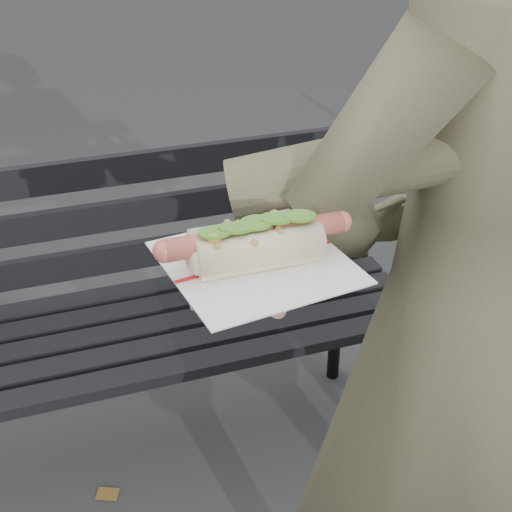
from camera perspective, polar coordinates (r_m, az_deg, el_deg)
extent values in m
cylinder|color=black|center=(2.08, 10.34, -10.43)|extent=(0.04, 0.04, 0.45)
cylinder|color=black|center=(2.31, 6.43, -5.23)|extent=(0.04, 0.04, 0.45)
cube|color=black|center=(1.74, -8.87, -9.46)|extent=(1.50, 0.07, 0.03)
cube|color=black|center=(1.81, -9.42, -7.69)|extent=(1.50, 0.07, 0.03)
cube|color=black|center=(1.88, -9.92, -6.05)|extent=(1.50, 0.07, 0.03)
cube|color=black|center=(1.95, -10.39, -4.53)|extent=(1.50, 0.07, 0.03)
cube|color=black|center=(2.03, -10.82, -3.12)|extent=(1.50, 0.07, 0.03)
cube|color=black|center=(2.10, 6.91, 4.95)|extent=(0.04, 0.03, 0.42)
cube|color=black|center=(2.00, -11.25, -0.16)|extent=(1.50, 0.02, 0.08)
cube|color=black|center=(1.93, -11.64, 3.14)|extent=(1.50, 0.02, 0.08)
cube|color=black|center=(1.88, -12.06, 6.64)|extent=(1.50, 0.02, 0.08)
imported|color=#4D4B33|center=(1.19, 16.54, -5.45)|extent=(0.71, 0.51, 1.81)
cylinder|color=#4D4B33|center=(0.94, 13.14, 8.03)|extent=(0.51, 0.23, 0.19)
cylinder|color=#D8A384|center=(0.81, 2.46, -0.40)|extent=(0.09, 0.08, 0.07)
ellipsoid|color=#D8A384|center=(0.79, 0.00, -1.56)|extent=(0.10, 0.12, 0.03)
cylinder|color=#D8A384|center=(0.75, -3.25, -3.31)|extent=(0.06, 0.02, 0.02)
cylinder|color=#D8A384|center=(0.77, -3.66, -2.52)|extent=(0.06, 0.02, 0.02)
cylinder|color=#D8A384|center=(0.78, -4.05, -1.75)|extent=(0.06, 0.02, 0.02)
cylinder|color=#D8A384|center=(0.80, -4.43, -1.02)|extent=(0.06, 0.02, 0.02)
cylinder|color=#D8A384|center=(0.75, 2.08, -3.44)|extent=(0.04, 0.05, 0.02)
cube|color=white|center=(0.78, 0.00, -0.50)|extent=(0.21, 0.21, 0.00)
cube|color=#B21E1E|center=(0.78, 0.00, -0.40)|extent=(0.19, 0.03, 0.00)
cylinder|color=#CA604E|center=(0.76, 0.00, 1.61)|extent=(0.20, 0.02, 0.02)
sphere|color=#CA604E|center=(0.74, -7.33, 0.38)|extent=(0.02, 0.02, 0.02)
sphere|color=#CA604E|center=(0.80, 6.83, 2.73)|extent=(0.03, 0.02, 0.02)
sphere|color=#9E6B2D|center=(0.75, -1.42, 1.97)|extent=(0.01, 0.01, 0.01)
sphere|color=#9E6B2D|center=(0.77, 1.44, 2.77)|extent=(0.01, 0.01, 0.01)
sphere|color=#9E6B2D|center=(0.76, 1.80, 2.19)|extent=(0.01, 0.01, 0.01)
sphere|color=#9E6B2D|center=(0.76, 2.50, 1.75)|extent=(0.01, 0.01, 0.01)
sphere|color=#9E6B2D|center=(0.75, -2.72, 1.76)|extent=(0.01, 0.01, 0.01)
sphere|color=#9E6B2D|center=(0.75, -1.63, 1.41)|extent=(0.01, 0.01, 0.01)
sphere|color=#9E6B2D|center=(0.74, -0.18, 0.93)|extent=(0.01, 0.01, 0.01)
sphere|color=#9E6B2D|center=(0.77, 1.32, 2.28)|extent=(0.01, 0.01, 0.01)
sphere|color=#9E6B2D|center=(0.76, 0.29, 2.09)|extent=(0.01, 0.01, 0.01)
sphere|color=#9E6B2D|center=(0.76, -1.82, 1.86)|extent=(0.01, 0.01, 0.01)
sphere|color=#9E6B2D|center=(0.73, -3.13, 0.73)|extent=(0.01, 0.01, 0.01)
sphere|color=#9E6B2D|center=(0.75, 2.04, 1.95)|extent=(0.01, 0.01, 0.01)
sphere|color=#9E6B2D|center=(0.73, -3.54, 0.68)|extent=(0.01, 0.01, 0.01)
sphere|color=#9E6B2D|center=(0.76, -0.10, 2.44)|extent=(0.01, 0.01, 0.01)
sphere|color=#9E6B2D|center=(0.77, -2.30, 2.66)|extent=(0.01, 0.01, 0.01)
sphere|color=#9E6B2D|center=(0.77, 2.20, 2.22)|extent=(0.01, 0.01, 0.01)
sphere|color=#9E6B2D|center=(0.77, -1.43, 2.64)|extent=(0.01, 0.01, 0.01)
sphere|color=#9E6B2D|center=(0.79, 1.47, 3.26)|extent=(0.01, 0.01, 0.01)
sphere|color=#9E6B2D|center=(0.76, 0.47, 1.77)|extent=(0.01, 0.01, 0.01)
sphere|color=#9E6B2D|center=(0.76, 1.62, 1.73)|extent=(0.01, 0.01, 0.01)
sphere|color=#9E6B2D|center=(0.74, -2.30, 0.69)|extent=(0.01, 0.01, 0.01)
sphere|color=#9E6B2D|center=(0.75, -4.23, 1.68)|extent=(0.01, 0.01, 0.01)
sphere|color=#9E6B2D|center=(0.73, -3.39, 1.30)|extent=(0.01, 0.01, 0.01)
sphere|color=#9E6B2D|center=(0.74, -2.73, 1.07)|extent=(0.01, 0.01, 0.01)
cylinder|color=#549A2A|center=(0.74, -3.35, 1.91)|extent=(0.04, 0.04, 0.01)
cylinder|color=#549A2A|center=(0.75, -1.68, 2.27)|extent=(0.04, 0.04, 0.01)
cylinder|color=#549A2A|center=(0.76, 0.00, 2.68)|extent=(0.04, 0.04, 0.01)
cylinder|color=#549A2A|center=(0.77, 1.62, 3.04)|extent=(0.04, 0.04, 0.01)
cylinder|color=#549A2A|center=(0.77, 3.51, 3.23)|extent=(0.04, 0.04, 0.01)
cube|color=brown|center=(2.41, 18.37, -12.04)|extent=(0.08, 0.08, 0.00)
cube|color=brown|center=(3.20, 8.47, 1.00)|extent=(0.09, 0.08, 0.00)
cube|color=brown|center=(3.28, -0.84, 2.20)|extent=(0.09, 0.10, 0.00)
cube|color=brown|center=(2.56, 12.06, -7.89)|extent=(0.05, 0.03, 0.00)
cube|color=brown|center=(2.12, -11.78, -18.13)|extent=(0.07, 0.06, 0.00)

